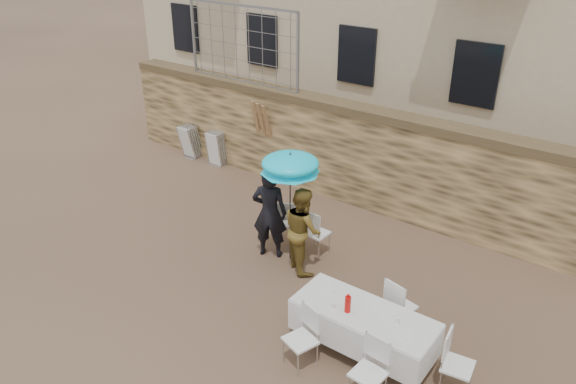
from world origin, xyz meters
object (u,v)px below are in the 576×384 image
Objects in this scene: umbrella at (290,167)px; soda_bottle at (348,304)px; couple_chair_right at (317,232)px; chair_stack_left at (195,139)px; table_chair_back at (400,305)px; banquet_table at (364,314)px; woman_dress at (303,229)px; chair_stack_right at (220,147)px; table_chair_front_right at (368,373)px; man_suit at (270,213)px; couple_chair_left at (287,221)px; table_chair_front_left at (300,339)px; table_chair_side at (458,365)px.

umbrella is 2.86m from soda_bottle.
umbrella is 7.81× the size of soda_bottle.
soda_bottle is (1.87, -2.01, 0.43)m from couple_chair_right.
table_chair_back is at bearing -22.49° from chair_stack_left.
banquet_table is at bearing -28.08° from chair_stack_left.
chair_stack_left is (-5.37, 2.63, -0.35)m from woman_dress.
chair_stack_right is at bearing 0.00° from chair_stack_left.
couple_chair_right is (-0.05, 0.55, -0.33)m from woman_dress.
soda_bottle is at bearing 143.95° from table_chair_front_right.
soda_bottle is at bearing 174.30° from woman_dress.
couple_chair_right is (0.70, 0.55, -0.42)m from man_suit.
couple_chair_left is 4.18m from table_chair_front_right.
man_suit reaches higher than woman_dress.
chair_stack_right is (-3.72, 2.63, -0.44)m from man_suit.
umbrella is 2.21× the size of chair_stack_left.
table_chair_front_left is 1.04× the size of chair_stack_left.
table_chair_front_right is at bearing 123.58° from man_suit.
chair_stack_right is (-7.89, 3.84, -0.02)m from table_chair_side.
table_chair_front_right is 1.24m from table_chair_side.
man_suit is 1.11× the size of woman_dress.
man_suit is at bearing 154.66° from table_chair_front_left.
table_chair_front_left is at bearing -50.70° from umbrella.
couple_chair_left and table_chair_front_right have the same top height.
umbrella is 1.56m from couple_chair_left.
man_suit is 4.58m from chair_stack_right.
man_suit is at bearing 41.11° from couple_chair_right.
chair_stack_left is at bearing 58.73° from table_chair_side.
couple_chair_left is 4.53m from table_chair_side.
soda_bottle is (2.57, -1.46, 0.00)m from man_suit.
umbrella is (-0.35, 0.10, 1.10)m from woman_dress.
couple_chair_right is 1.00× the size of table_chair_front_left.
table_chair_front_right is 9.18m from chair_stack_left.
umbrella is at bearing 169.86° from man_suit.
chair_stack_left is at bearing 153.25° from umbrella.
banquet_table is at bearing 86.43° from table_chair_side.
couple_chair_left reaches higher than chair_stack_right.
woman_dress reaches higher than soda_bottle.
chair_stack_right is (-3.72, 2.08, -0.02)m from couple_chair_left.
chair_stack_left is at bearing 180.00° from chair_stack_right.
chair_stack_right is at bearing 56.38° from table_chair_side.
table_chair_back is at bearing 125.91° from couple_chair_left.
table_chair_side is (1.60, 0.25, -0.43)m from soda_bottle.
table_chair_back is at bearing 67.17° from soda_bottle.
table_chair_back is 1.04× the size of chair_stack_right.
table_chair_side is (4.17, -1.76, 0.00)m from couple_chair_left.
chair_stack_right is (-4.42, 2.08, -0.02)m from couple_chair_right.
umbrella reaches higher than couple_chair_left.
man_suit is at bearing -29.65° from chair_stack_left.
chair_stack_left and chair_stack_right have the same top height.
man_suit is at bearing 154.65° from banquet_table.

